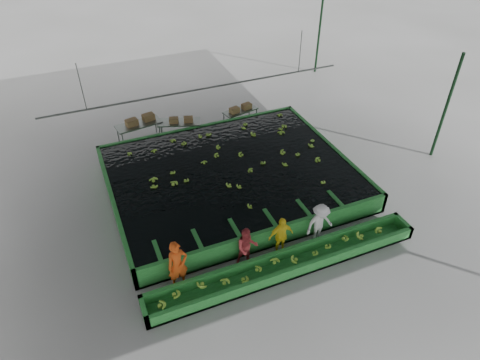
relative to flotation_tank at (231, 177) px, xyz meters
name	(u,v)px	position (x,y,z in m)	size (l,w,h in m)	color
ground	(245,206)	(0.00, -1.50, -0.45)	(80.00, 80.00, 0.00)	gray
shed_roof	(246,94)	(0.00, -1.50, 4.55)	(20.00, 22.00, 0.04)	gray
shed_posts	(245,155)	(0.00, -1.50, 2.05)	(20.00, 22.00, 5.00)	black
flotation_tank	(231,177)	(0.00, 0.00, 0.00)	(10.00, 8.00, 0.90)	#267A2F
tank_water	(231,170)	(0.00, 0.00, 0.40)	(9.70, 7.70, 0.00)	black
sorting_trough	(287,264)	(0.00, -5.10, -0.20)	(10.00, 1.00, 0.50)	#267A2F
cableway_rail	(201,89)	(0.00, 3.50, 2.55)	(0.08, 0.08, 14.00)	#59605B
rail_hanger_left	(81,87)	(-5.00, 3.50, 3.55)	(0.04, 0.04, 2.00)	#59605B
rail_hanger_right	(300,52)	(5.00, 3.50, 3.55)	(0.04, 0.04, 2.00)	#59605B
worker_a	(178,265)	(-3.57, -4.30, 0.49)	(0.69, 0.45, 1.89)	#CE4512
worker_b	(247,247)	(-1.14, -4.30, 0.34)	(0.76, 0.60, 1.57)	#A42F32
worker_c	(281,236)	(0.16, -4.30, 0.36)	(0.95, 0.39, 1.61)	yellow
worker_d	(320,223)	(1.73, -4.30, 0.38)	(1.08, 0.62, 1.66)	silver
packing_table_left	(140,132)	(-2.79, 5.10, 0.05)	(2.19, 0.88, 1.00)	#59605B
packing_table_mid	(180,130)	(-0.90, 4.61, 0.02)	(2.09, 0.83, 0.95)	#59605B
packing_table_right	(240,117)	(2.44, 4.72, -0.03)	(1.83, 0.73, 0.83)	#59605B
box_stack_left	(141,123)	(-2.67, 5.17, 0.55)	(1.45, 0.40, 0.31)	brown
box_stack_mid	(181,122)	(-0.80, 4.52, 0.50)	(1.16, 0.32, 0.25)	brown
box_stack_right	(241,110)	(2.43, 4.68, 0.39)	(1.26, 0.35, 0.27)	brown
floating_bananas	(224,160)	(0.00, 0.80, 0.40)	(8.23, 5.61, 0.11)	#81B933
trough_bananas	(287,261)	(0.00, -5.10, -0.05)	(8.55, 0.57, 0.11)	#81B933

